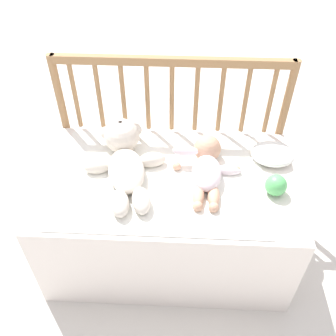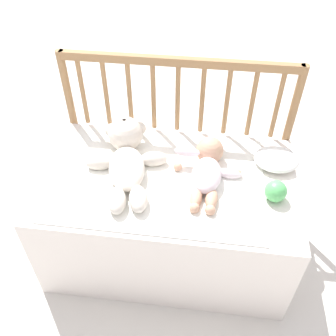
{
  "view_description": "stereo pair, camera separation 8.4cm",
  "coord_description": "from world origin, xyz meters",
  "px_view_note": "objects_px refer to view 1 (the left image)",
  "views": [
    {
      "loc": [
        0.05,
        -1.09,
        1.56
      ],
      "look_at": [
        0.0,
        -0.0,
        0.53
      ],
      "focal_mm": 40.0,
      "sensor_mm": 36.0,
      "label": 1
    },
    {
      "loc": [
        0.14,
        -1.08,
        1.56
      ],
      "look_at": [
        0.0,
        -0.0,
        0.53
      ],
      "focal_mm": 40.0,
      "sensor_mm": 36.0,
      "label": 2
    }
  ],
  "objects_px": {
    "baby": "(207,166)",
    "small_pillow": "(273,154)",
    "toy_ball": "(276,185)",
    "teddy_bear": "(125,157)"
  },
  "relations": [
    {
      "from": "teddy_bear",
      "to": "small_pillow",
      "type": "bearing_deg",
      "value": 7.47
    },
    {
      "from": "small_pillow",
      "to": "toy_ball",
      "type": "relative_size",
      "value": 2.19
    },
    {
      "from": "baby",
      "to": "small_pillow",
      "type": "bearing_deg",
      "value": 20.88
    },
    {
      "from": "teddy_bear",
      "to": "small_pillow",
      "type": "height_order",
      "value": "teddy_bear"
    },
    {
      "from": "teddy_bear",
      "to": "baby",
      "type": "relative_size",
      "value": 1.32
    },
    {
      "from": "baby",
      "to": "small_pillow",
      "type": "distance_m",
      "value": 0.31
    },
    {
      "from": "small_pillow",
      "to": "toy_ball",
      "type": "distance_m",
      "value": 0.2
    },
    {
      "from": "teddy_bear",
      "to": "small_pillow",
      "type": "distance_m",
      "value": 0.63
    },
    {
      "from": "baby",
      "to": "toy_ball",
      "type": "xyz_separation_m",
      "value": [
        0.26,
        -0.09,
        -0.0
      ]
    },
    {
      "from": "toy_ball",
      "to": "small_pillow",
      "type": "bearing_deg",
      "value": 83.98
    }
  ]
}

